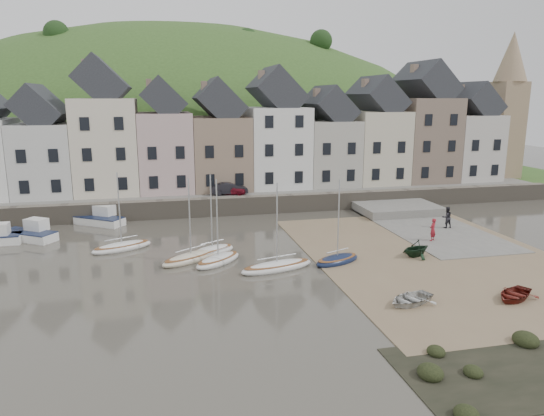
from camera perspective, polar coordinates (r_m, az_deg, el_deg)
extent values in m
plane|color=#413D33|center=(35.08, 2.20, -6.88)|extent=(160.00, 160.00, 0.00)
cube|color=#345221|center=(65.42, -5.09, 2.93)|extent=(90.00, 30.00, 1.50)
cube|color=slate|center=(54.09, -3.43, 1.77)|extent=(70.00, 7.00, 0.10)
cube|color=slate|center=(50.84, -2.76, 0.33)|extent=(70.00, 1.20, 1.80)
cube|color=#7D674C|center=(39.27, 17.97, -5.32)|extent=(18.00, 26.00, 0.06)
cube|color=slate|center=(47.84, 17.25, -2.05)|extent=(8.00, 18.00, 0.12)
ellipsoid|color=#345221|center=(96.67, -10.12, -5.48)|extent=(134.40, 84.00, 84.00)
cylinder|color=#382619|center=(81.26, -23.24, 16.08)|extent=(0.50, 0.50, 3.00)
sphere|color=#213D19|center=(81.50, -23.40, 17.83)|extent=(3.60, 3.60, 3.60)
cylinder|color=#382619|center=(84.15, -12.93, 16.60)|extent=(0.50, 0.50, 3.00)
sphere|color=#213D19|center=(84.38, -13.02, 18.29)|extent=(3.60, 3.60, 3.60)
cylinder|color=#382619|center=(83.46, -2.84, 16.93)|extent=(0.50, 0.50, 3.00)
sphere|color=#213D19|center=(83.68, -2.86, 18.63)|extent=(3.60, 3.60, 3.60)
cylinder|color=#382619|center=(85.43, 5.59, 16.78)|extent=(0.50, 0.50, 3.00)
sphere|color=#213D19|center=(85.65, 5.63, 18.45)|extent=(3.60, 3.60, 3.60)
cube|color=silver|center=(57.43, -24.32, 5.05)|extent=(5.80, 8.00, 7.50)
cube|color=gray|center=(57.37, -26.38, 11.56)|extent=(0.60, 0.90, 1.40)
cube|color=beige|center=(56.40, -18.27, 6.69)|extent=(6.40, 8.00, 10.00)
cube|color=gray|center=(56.41, -20.53, 14.92)|extent=(0.60, 0.90, 1.40)
cube|color=#C5A6A3|center=(56.24, -12.04, 6.26)|extent=(5.60, 8.00, 8.50)
cube|color=gray|center=(55.93, -13.86, 13.41)|extent=(0.60, 0.90, 1.40)
cube|color=gray|center=(56.67, -5.98, 6.26)|extent=(6.20, 8.00, 8.00)
cube|color=gray|center=(56.17, -7.76, 13.44)|extent=(0.60, 0.90, 1.40)
cube|color=white|center=(57.74, 0.42, 6.94)|extent=(6.60, 8.00, 9.00)
cube|color=gray|center=(57.14, -1.23, 14.74)|extent=(0.60, 0.90, 1.40)
cube|color=#AFABA0|center=(59.56, 6.32, 6.32)|extent=(5.80, 8.00, 7.50)
cube|color=gray|center=(58.75, 5.11, 12.78)|extent=(0.60, 0.90, 1.40)
cube|color=beige|center=(61.71, 11.60, 6.82)|extent=(6.00, 8.00, 8.50)
cube|color=gray|center=(60.83, 10.58, 13.65)|extent=(0.60, 0.90, 1.40)
cube|color=#7A6758|center=(64.47, 16.74, 7.46)|extent=(6.40, 8.00, 10.00)
cube|color=gray|center=(63.56, 15.92, 14.88)|extent=(0.60, 0.90, 1.40)
cube|color=beige|center=(67.79, 21.25, 6.51)|extent=(5.80, 8.00, 8.00)
cube|color=gray|center=(66.71, 20.67, 12.45)|extent=(0.60, 0.90, 1.40)
cube|color=#997F60|center=(70.80, 25.04, 8.04)|extent=(3.50, 3.50, 12.00)
cone|color=#997F60|center=(70.83, 25.74, 15.30)|extent=(4.00, 4.00, 6.00)
ellipsoid|color=white|center=(40.78, -16.75, -4.33)|extent=(4.94, 3.32, 0.84)
ellipsoid|color=brown|center=(40.71, -16.77, -4.03)|extent=(4.54, 3.03, 0.20)
cylinder|color=#B2B5B7|center=(40.01, -17.03, -0.07)|extent=(0.10, 0.10, 5.60)
cylinder|color=#B2B5B7|center=(40.57, -16.82, -3.31)|extent=(2.41, 1.14, 0.08)
ellipsoid|color=white|center=(38.34, -6.83, -4.94)|extent=(4.05, 3.17, 0.84)
ellipsoid|color=brown|center=(38.28, -6.83, -4.62)|extent=(3.72, 2.90, 0.20)
cylinder|color=#B2B5B7|center=(37.53, -6.95, -0.42)|extent=(0.10, 0.10, 5.60)
cylinder|color=#B2B5B7|center=(38.13, -6.86, -3.86)|extent=(1.86, 1.09, 0.08)
ellipsoid|color=beige|center=(36.99, -9.21, -5.68)|extent=(4.96, 3.96, 0.84)
ellipsoid|color=brown|center=(36.92, -9.22, -5.35)|extent=(4.56, 3.63, 0.20)
cylinder|color=#B2B5B7|center=(36.14, -9.38, -1.00)|extent=(0.10, 0.10, 5.60)
cylinder|color=#B2B5B7|center=(36.76, -9.25, -4.57)|extent=(2.32, 1.55, 0.08)
ellipsoid|color=white|center=(36.20, -6.17, -5.99)|extent=(4.16, 3.88, 0.84)
ellipsoid|color=brown|center=(36.13, -6.17, -5.66)|extent=(3.82, 3.55, 0.20)
cylinder|color=#B2B5B7|center=(35.34, -6.28, -1.22)|extent=(0.10, 0.10, 5.60)
cylinder|color=#B2B5B7|center=(35.97, -6.19, -4.86)|extent=(1.80, 1.57, 0.08)
ellipsoid|color=white|center=(34.68, 0.56, -6.76)|extent=(5.60, 2.77, 0.84)
ellipsoid|color=brown|center=(34.61, 0.57, -6.42)|extent=(5.15, 2.53, 0.20)
cylinder|color=#B2B5B7|center=(33.78, 0.58, -1.79)|extent=(0.10, 0.10, 5.60)
cylinder|color=#B2B5B7|center=(34.44, 0.57, -5.58)|extent=(2.90, 0.80, 0.08)
ellipsoid|color=#131E3C|center=(36.31, 7.46, -5.97)|extent=(4.09, 2.90, 0.84)
ellipsoid|color=brown|center=(36.25, 7.47, -5.64)|extent=(3.76, 2.65, 0.20)
cylinder|color=#B2B5B7|center=(35.45, 7.60, -1.21)|extent=(0.10, 0.10, 5.60)
cylinder|color=#B2B5B7|center=(36.08, 7.49, -4.84)|extent=(1.95, 0.91, 0.08)
cube|color=white|center=(46.33, -26.03, -2.88)|extent=(4.99, 4.10, 0.70)
cube|color=#131E3C|center=(46.24, -26.08, -2.44)|extent=(4.93, 4.09, 0.08)
cube|color=white|center=(46.37, -25.30, -1.71)|extent=(2.08, 1.94, 1.00)
cube|color=white|center=(49.52, -19.36, -1.37)|extent=(5.37, 4.49, 0.70)
cube|color=#131E3C|center=(49.43, -19.39, -0.95)|extent=(5.31, 4.47, 0.08)
cube|color=white|center=(49.71, -18.62, -0.26)|extent=(2.23, 2.06, 1.00)
imported|color=beige|center=(30.14, 15.50, -9.95)|extent=(3.59, 3.10, 0.63)
imported|color=black|center=(38.67, 16.12, -4.42)|extent=(2.99, 2.77, 1.30)
imported|color=maroon|center=(32.94, 25.91, -8.85)|extent=(3.62, 3.30, 0.61)
imported|color=maroon|center=(42.98, 17.87, -2.36)|extent=(0.81, 0.75, 1.86)
imported|color=#232227|center=(47.54, 19.32, -1.02)|extent=(0.95, 0.75, 1.93)
imported|color=maroon|center=(52.77, -4.91, 2.20)|extent=(3.80, 2.30, 1.21)
imported|color=black|center=(52.76, -4.93, 2.24)|extent=(3.92, 1.41, 1.29)
ellipsoid|color=black|center=(21.29, 21.31, -21.08)|extent=(0.94, 1.03, 0.61)
ellipsoid|color=black|center=(25.21, 18.21, -15.30)|extent=(0.83, 0.92, 0.54)
ellipsoid|color=black|center=(24.13, 21.97, -16.96)|extent=(0.82, 0.90, 0.53)
ellipsoid|color=black|center=(27.74, 26.97, -13.26)|extent=(1.19, 1.31, 0.77)
ellipsoid|color=black|center=(23.36, 17.62, -17.47)|extent=(1.10, 1.21, 0.72)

